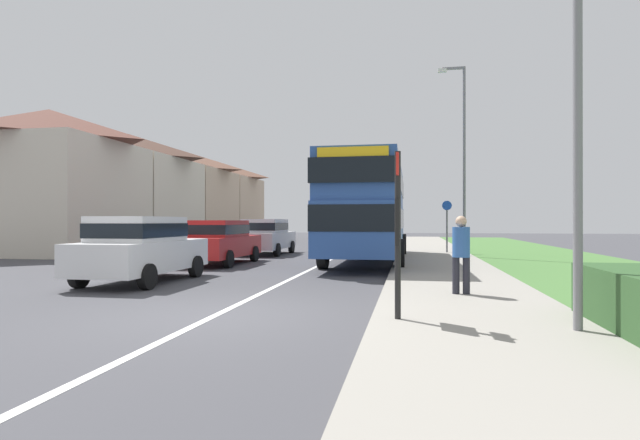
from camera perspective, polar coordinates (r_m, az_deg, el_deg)
ground_plane at (r=8.56m, az=-11.94°, el=-10.66°), size 120.00×120.00×0.00m
lane_marking_centre at (r=16.19m, az=-1.11°, el=-5.68°), size 0.14×60.00×0.01m
pavement_near_side at (r=13.91m, az=14.51°, el=-6.35°), size 3.20×68.00×0.12m
grass_verge_seaward at (r=14.86m, az=31.38°, el=-6.01°), size 6.00×68.00×0.08m
double_decker_bus at (r=19.18m, az=5.55°, el=1.58°), size 2.80×10.75×3.70m
parked_car_white at (r=13.52m, az=-19.77°, el=-2.86°), size 1.93×4.21×1.68m
parked_car_red at (r=18.44m, az=-11.56°, el=-2.26°), size 1.98×4.51×1.60m
parked_car_silver at (r=23.51m, az=-6.20°, el=-1.73°), size 1.97×4.38×1.66m
pedestrian_at_stop at (r=10.30m, az=15.82°, el=-3.41°), size 0.34×0.34×1.67m
bus_stop_sign at (r=7.47m, az=8.88°, el=-0.32°), size 0.09×0.52×2.60m
cycle_route_sign at (r=23.94m, az=14.30°, el=-0.47°), size 0.44×0.08×2.52m
street_lamp_mid at (r=22.01m, az=15.90°, el=7.78°), size 1.14×0.20×8.08m
house_terrace_far_side at (r=36.35m, az=-18.20°, el=2.93°), size 7.21×27.65×7.02m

